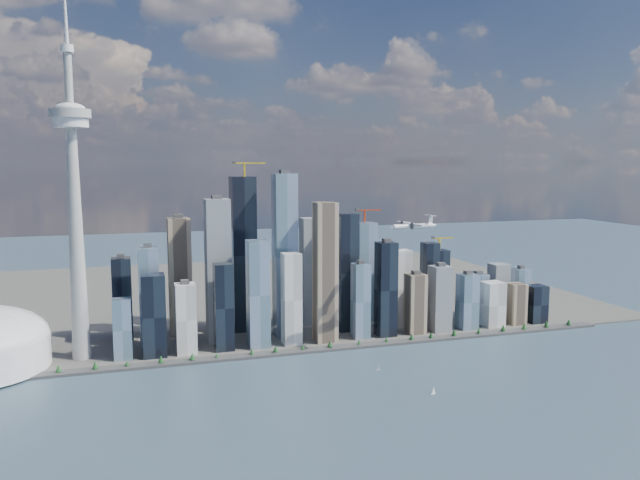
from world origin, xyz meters
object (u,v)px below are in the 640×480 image
object	(u,v)px
airplane	(413,226)
sailboat_east	(378,368)
needle_tower	(74,199)
sailboat_west	(433,391)

from	to	relation	value
airplane	sailboat_east	xyz separation A→B (m)	(-73.08, -47.80, -193.06)
needle_tower	sailboat_east	bearing A→B (deg)	-23.33
sailboat_west	sailboat_east	bearing A→B (deg)	95.26
needle_tower	sailboat_west	distance (m)	558.91
needle_tower	sailboat_east	size ratio (longest dim) A/B	62.03
sailboat_east	sailboat_west	bearing A→B (deg)	-55.74
needle_tower	sailboat_west	size ratio (longest dim) A/B	52.81
needle_tower	sailboat_west	xyz separation A→B (m)	(427.87, -274.32, -232.49)
airplane	sailboat_west	size ratio (longest dim) A/B	7.57
sailboat_east	needle_tower	bearing A→B (deg)	174.12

